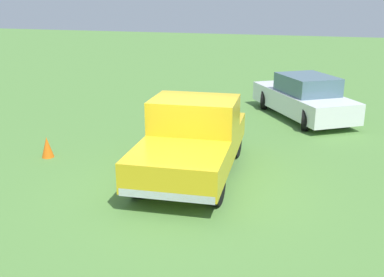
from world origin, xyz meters
name	(u,v)px	position (x,y,z in m)	size (l,w,h in m)	color
ground_plane	(182,186)	(0.00, 0.00, 0.00)	(80.00, 80.00, 0.00)	#54843D
pickup_truck	(193,136)	(0.87, -0.01, 0.93)	(4.72, 2.29, 1.80)	black
sedan_near	(304,98)	(6.90, -2.22, 0.70)	(4.69, 3.91, 1.50)	black
traffic_cone	(47,147)	(0.83, 3.98, 0.28)	(0.32, 0.32, 0.55)	orange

